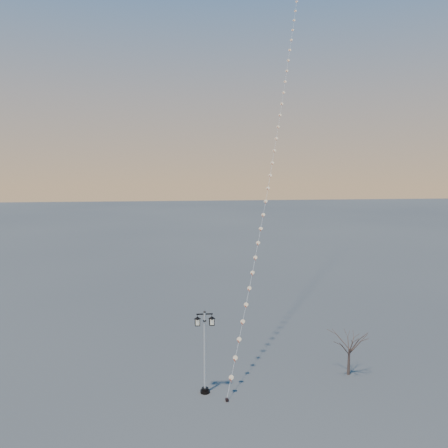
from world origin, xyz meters
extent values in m
plane|color=#454646|center=(0.00, 0.00, 0.00)|extent=(300.00, 300.00, 0.00)
cylinder|color=black|center=(-1.41, 0.42, 0.09)|extent=(0.62, 0.62, 0.18)
cylinder|color=black|center=(-1.41, 0.42, 0.25)|extent=(0.44, 0.44, 0.15)
cylinder|color=silver|center=(-1.41, 0.42, 2.91)|extent=(0.14, 0.14, 5.16)
cylinder|color=black|center=(-1.41, 0.42, 4.89)|extent=(0.22, 0.22, 0.07)
cube|color=black|center=(-1.41, 0.42, 5.33)|extent=(1.04, 0.09, 0.07)
sphere|color=black|center=(-1.41, 0.42, 5.46)|extent=(0.15, 0.15, 0.15)
pyramid|color=black|center=(-1.87, 0.43, 5.16)|extent=(0.48, 0.48, 0.15)
cube|color=beige|center=(-1.87, 0.43, 4.82)|extent=(0.29, 0.29, 0.37)
cube|color=black|center=(-1.87, 0.43, 4.61)|extent=(0.33, 0.33, 0.04)
pyramid|color=black|center=(-0.95, 0.41, 5.16)|extent=(0.48, 0.48, 0.15)
cube|color=beige|center=(-0.95, 0.41, 4.82)|extent=(0.29, 0.29, 0.37)
cube|color=black|center=(-0.95, 0.41, 4.61)|extent=(0.33, 0.33, 0.04)
cone|color=#4C3830|center=(8.88, 1.97, 0.96)|extent=(0.23, 0.23, 1.92)
cylinder|color=black|center=(-0.11, -0.83, 0.10)|extent=(0.21, 0.21, 0.21)
cylinder|color=black|center=(-0.11, -0.83, 0.13)|extent=(0.03, 0.03, 0.26)
cone|color=#F43510|center=(7.35, 18.32, 22.52)|extent=(0.08, 0.08, 0.29)
cylinder|color=white|center=(-0.11, -0.83, 0.63)|extent=(0.02, 0.02, 0.83)
camera|label=1|loc=(-3.15, -28.01, 14.98)|focal=37.10mm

